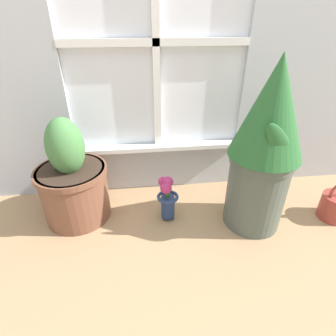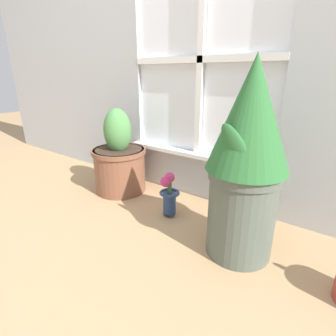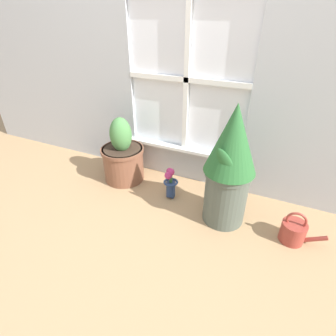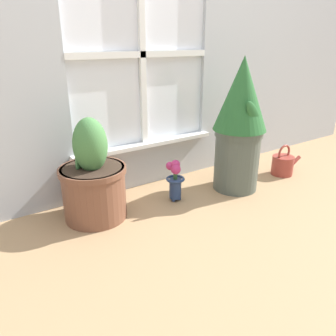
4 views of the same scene
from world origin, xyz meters
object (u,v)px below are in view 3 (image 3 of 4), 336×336
at_px(potted_plant_left, 123,157).
at_px(flower_vase, 170,182).
at_px(watering_can, 294,231).
at_px(potted_plant_right, 230,164).

distance_m(potted_plant_left, flower_vase, 0.47).
distance_m(potted_plant_left, watering_can, 1.35).
relative_size(flower_vase, watering_can, 0.95).
xyz_separation_m(potted_plant_right, flower_vase, (-0.43, 0.07, -0.30)).
bearing_deg(potted_plant_left, flower_vase, -9.92).
bearing_deg(potted_plant_left, potted_plant_right, -9.46).
bearing_deg(flower_vase, potted_plant_left, 170.08).
distance_m(potted_plant_left, potted_plant_right, 0.93).
bearing_deg(potted_plant_right, watering_can, -2.85).
bearing_deg(potted_plant_right, potted_plant_left, 170.54).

